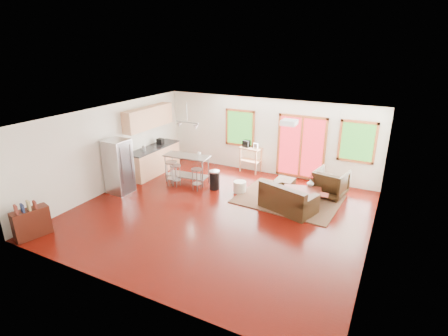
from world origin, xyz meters
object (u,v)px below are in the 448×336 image
at_px(refrigerator, 119,166).
at_px(loveseat, 287,200).
at_px(rug, 288,199).
at_px(armchair, 331,182).
at_px(kitchen_cart, 250,151).
at_px(coffee_table, 302,191).
at_px(ottoman, 284,185).
at_px(island, 187,164).

bearing_deg(refrigerator, loveseat, 13.98).
bearing_deg(rug, armchair, 38.59).
bearing_deg(refrigerator, rug, 22.18).
distance_m(rug, kitchen_cart, 2.63).
bearing_deg(refrigerator, armchair, 25.73).
bearing_deg(rug, coffee_table, -7.63).
bearing_deg(armchair, loveseat, 71.23).
bearing_deg(ottoman, kitchen_cart, 147.11).
distance_m(loveseat, armchair, 1.73).
xyz_separation_m(armchair, island, (-4.35, -1.04, 0.19)).
relative_size(ottoman, refrigerator, 0.33).
relative_size(refrigerator, island, 1.09).
relative_size(loveseat, ottoman, 2.98).
xyz_separation_m(rug, refrigerator, (-4.74, -1.81, 0.81)).
distance_m(armchair, island, 4.48).
bearing_deg(armchair, refrigerator, 34.68).
xyz_separation_m(coffee_table, ottoman, (-0.73, 0.65, -0.18)).
relative_size(coffee_table, island, 0.78).
height_order(coffee_table, kitchen_cart, kitchen_cart).
relative_size(refrigerator, kitchen_cart, 1.47).
bearing_deg(island, rug, 4.11).
bearing_deg(refrigerator, coffee_table, 20.11).
bearing_deg(rug, ottoman, 118.48).
distance_m(loveseat, island, 3.56).
xyz_separation_m(armchair, kitchen_cart, (-2.94, 0.83, 0.31)).
xyz_separation_m(refrigerator, island, (1.39, 1.57, -0.19)).
xyz_separation_m(rug, armchair, (1.01, 0.80, 0.44)).
bearing_deg(armchair, island, 23.68).
bearing_deg(refrigerator, kitchen_cart, 52.03).
height_order(rug, kitchen_cart, kitchen_cart).
xyz_separation_m(loveseat, kitchen_cart, (-2.10, 2.33, 0.46)).
height_order(rug, ottoman, ottoman).
height_order(loveseat, ottoman, loveseat).
distance_m(ottoman, kitchen_cart, 2.00).
xyz_separation_m(loveseat, coffee_table, (0.23, 0.65, 0.05)).
distance_m(coffee_table, refrigerator, 5.46).
bearing_deg(kitchen_cart, armchair, -15.75).
bearing_deg(coffee_table, refrigerator, -161.13).
height_order(armchair, refrigerator, refrigerator).
bearing_deg(island, refrigerator, -131.55).
relative_size(rug, kitchen_cart, 2.54).
relative_size(loveseat, armchair, 1.81).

